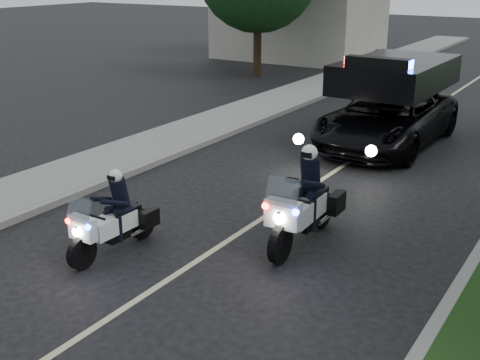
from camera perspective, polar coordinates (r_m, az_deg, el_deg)
name	(u,v)px	position (r m, az deg, el deg)	size (l,w,h in m)	color
ground	(86,333)	(9.09, -14.02, -13.57)	(120.00, 120.00, 0.00)	black
curb_left	(231,132)	(18.66, -0.86, 4.42)	(0.20, 60.00, 0.15)	gray
sidewalk_left	(201,127)	(19.27, -3.61, 4.87)	(2.00, 60.00, 0.16)	gray
lane_marking	(358,156)	(16.88, 10.90, 2.22)	(0.12, 50.00, 0.01)	#BFB78C
police_moto_left	(116,252)	(11.30, -11.43, -6.54)	(0.63, 1.80, 1.53)	white
police_moto_right	(303,243)	(11.50, 5.81, -5.78)	(0.76, 2.17, 1.85)	silver
police_suv	(386,145)	(18.09, 13.31, 3.17)	(2.66, 5.74, 2.79)	black
bicycle	(374,104)	(23.44, 12.27, 6.86)	(0.63, 1.80, 0.94)	black
cyclist	(374,104)	(23.44, 12.27, 6.86)	(0.65, 0.44, 1.81)	black
tree_left_near	(257,76)	(28.91, 1.59, 9.57)	(5.43, 5.43, 9.05)	#154118
tree_left_far	(319,53)	(37.20, 7.27, 11.59)	(5.66, 5.66, 9.43)	black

